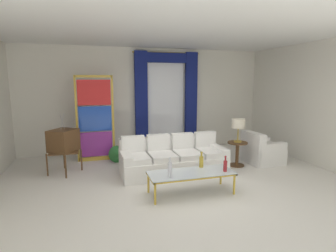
% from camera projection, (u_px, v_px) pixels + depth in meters
% --- Properties ---
extents(ground_plane, '(16.00, 16.00, 0.00)m').
position_uv_depth(ground_plane, '(179.00, 185.00, 5.45)').
color(ground_plane, white).
extents(wall_rear, '(8.00, 0.12, 3.00)m').
position_uv_depth(wall_rear, '(147.00, 100.00, 8.10)').
color(wall_rear, white).
rests_on(wall_rear, ground).
extents(wall_right, '(0.12, 7.00, 3.00)m').
position_uv_depth(wall_right, '(311.00, 103.00, 6.79)').
color(wall_right, white).
rests_on(wall_right, ground).
extents(ceiling_slab, '(8.00, 7.60, 0.04)m').
position_uv_depth(ceiling_slab, '(168.00, 34.00, 5.71)').
color(ceiling_slab, white).
extents(curtained_window, '(2.00, 0.17, 2.70)m').
position_uv_depth(curtained_window, '(167.00, 92.00, 8.06)').
color(curtained_window, white).
rests_on(curtained_window, ground).
extents(couch_white_long, '(2.35, 0.93, 0.86)m').
position_uv_depth(couch_white_long, '(173.00, 159.00, 6.16)').
color(couch_white_long, white).
rests_on(couch_white_long, ground).
extents(coffee_table, '(1.57, 0.60, 0.41)m').
position_uv_depth(coffee_table, '(191.00, 174.00, 4.97)').
color(coffee_table, silver).
rests_on(coffee_table, ground).
extents(bottle_blue_decanter, '(0.07, 0.07, 0.35)m').
position_uv_depth(bottle_blue_decanter, '(170.00, 169.00, 4.68)').
color(bottle_blue_decanter, silver).
rests_on(bottle_blue_decanter, coffee_table).
extents(bottle_crystal_tall, '(0.07, 0.07, 0.30)m').
position_uv_depth(bottle_crystal_tall, '(225.00, 165.00, 4.98)').
color(bottle_crystal_tall, maroon).
rests_on(bottle_crystal_tall, coffee_table).
extents(bottle_amber_squat, '(0.08, 0.08, 0.31)m').
position_uv_depth(bottle_amber_squat, '(201.00, 161.00, 5.23)').
color(bottle_amber_squat, gold).
rests_on(bottle_amber_squat, coffee_table).
extents(vintage_tv, '(0.75, 0.77, 1.35)m').
position_uv_depth(vintage_tv, '(63.00, 141.00, 6.03)').
color(vintage_tv, brown).
rests_on(vintage_tv, ground).
extents(armchair_white, '(0.83, 0.83, 0.80)m').
position_uv_depth(armchair_white, '(261.00, 152.00, 6.87)').
color(armchair_white, white).
rests_on(armchair_white, ground).
extents(stained_glass_divider, '(0.95, 0.05, 2.20)m').
position_uv_depth(stained_glass_divider, '(95.00, 120.00, 6.96)').
color(stained_glass_divider, gold).
rests_on(stained_glass_divider, ground).
extents(peacock_figurine, '(0.44, 0.60, 0.50)m').
position_uv_depth(peacock_figurine, '(118.00, 155.00, 6.86)').
color(peacock_figurine, beige).
rests_on(peacock_figurine, ground).
extents(round_side_table, '(0.48, 0.48, 0.59)m').
position_uv_depth(round_side_table, '(237.00, 152.00, 6.61)').
color(round_side_table, brown).
rests_on(round_side_table, ground).
extents(table_lamp_brass, '(0.32, 0.32, 0.57)m').
position_uv_depth(table_lamp_brass, '(238.00, 124.00, 6.50)').
color(table_lamp_brass, '#B29338').
rests_on(table_lamp_brass, round_side_table).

